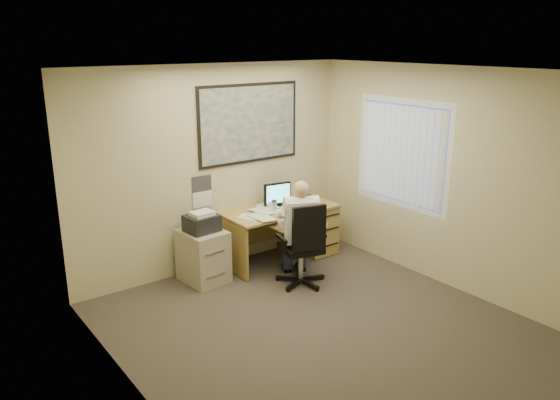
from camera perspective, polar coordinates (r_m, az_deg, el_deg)
room_shell at (r=5.44m, az=5.12°, el=-1.11°), size 4.00×4.50×2.70m
desk at (r=7.80m, az=1.87°, el=-2.60°), size 1.60×0.97×1.07m
world_map at (r=7.37m, az=-3.23°, el=7.98°), size 1.56×0.03×1.06m
wall_calendar at (r=7.17m, az=-8.15°, el=0.89°), size 0.28×0.01×0.42m
window_blinds at (r=7.31m, az=12.56°, el=4.74°), size 0.06×1.40×1.30m
filing_cabinet at (r=7.01m, az=-8.05°, el=-5.34°), size 0.53×0.62×0.93m
office_chair at (r=6.89m, az=2.54°, el=-6.34°), size 0.80×0.80×1.09m
person at (r=6.81m, az=2.06°, el=-3.46°), size 0.83×0.94×1.33m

